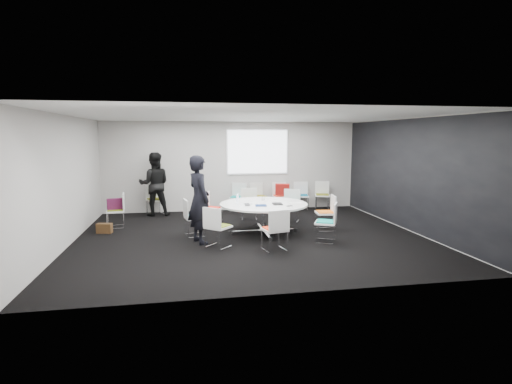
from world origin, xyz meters
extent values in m
cube|color=black|center=(0.00, 0.00, -0.02)|extent=(8.00, 7.00, 0.04)
cube|color=white|center=(0.00, 0.00, 2.82)|extent=(8.00, 7.00, 0.04)
cube|color=#B7B2AD|center=(0.00, 3.52, 1.40)|extent=(8.00, 0.04, 2.80)
cube|color=#B7B2AD|center=(0.00, -3.52, 1.40)|extent=(8.00, 0.04, 2.80)
cube|color=#B7B2AD|center=(-4.02, 0.00, 1.40)|extent=(0.04, 7.00, 2.80)
cube|color=#B7B2AD|center=(4.02, 0.00, 1.40)|extent=(0.04, 7.00, 2.80)
cube|color=black|center=(3.99, 0.00, 1.40)|extent=(0.01, 6.94, 2.74)
cube|color=silver|center=(0.37, 0.31, 0.04)|extent=(0.90, 0.90, 0.08)
cylinder|color=silver|center=(0.37, 0.31, 0.36)|extent=(0.10, 0.10, 0.65)
cylinder|color=white|center=(0.37, 0.31, 0.71)|extent=(2.12, 2.12, 0.04)
cube|color=white|center=(0.80, 3.46, 1.85)|extent=(1.90, 0.03, 1.35)
cube|color=silver|center=(1.94, 0.30, 0.21)|extent=(0.46, 0.46, 0.42)
cube|color=white|center=(1.94, 0.30, 0.44)|extent=(0.49, 0.51, 0.04)
cube|color=#D45F11|center=(1.94, 0.30, 0.47)|extent=(0.42, 0.44, 0.03)
cube|color=white|center=(2.15, 0.27, 0.67)|extent=(0.09, 0.46, 0.42)
cube|color=silver|center=(1.36, 1.45, 0.21)|extent=(0.56, 0.56, 0.42)
cube|color=white|center=(1.36, 1.45, 0.44)|extent=(0.61, 0.60, 0.04)
cube|color=#078173|center=(1.36, 1.45, 0.47)|extent=(0.53, 0.52, 0.03)
cube|color=white|center=(1.45, 1.64, 0.67)|extent=(0.43, 0.24, 0.42)
cube|color=silver|center=(0.27, 1.87, 0.21)|extent=(0.45, 0.45, 0.42)
cube|color=white|center=(0.27, 1.87, 0.44)|extent=(0.49, 0.48, 0.04)
cube|color=#5E6F16|center=(0.27, 1.87, 0.47)|extent=(0.43, 0.41, 0.03)
cube|color=white|center=(0.29, 2.07, 0.67)|extent=(0.46, 0.07, 0.42)
cube|color=silver|center=(-0.82, 1.35, 0.21)|extent=(0.59, 0.59, 0.42)
cube|color=white|center=(-0.82, 1.35, 0.44)|extent=(0.63, 0.63, 0.04)
cube|color=red|center=(-0.82, 1.35, 0.47)|extent=(0.54, 0.55, 0.03)
cube|color=white|center=(-0.99, 1.47, 0.67)|extent=(0.30, 0.39, 0.42)
cube|color=silver|center=(-1.29, 0.29, 0.21)|extent=(0.49, 0.49, 0.42)
cube|color=white|center=(-1.29, 0.29, 0.44)|extent=(0.52, 0.54, 0.04)
cube|color=#0B757F|center=(-1.29, 0.29, 0.47)|extent=(0.45, 0.47, 0.03)
cube|color=white|center=(-1.49, 0.25, 0.67)|extent=(0.12, 0.46, 0.42)
cube|color=silver|center=(-0.83, -0.78, 0.21)|extent=(0.59, 0.59, 0.42)
cube|color=white|center=(-0.83, -0.78, 0.44)|extent=(0.64, 0.64, 0.04)
cube|color=olive|center=(-0.83, -0.78, 0.47)|extent=(0.55, 0.55, 0.03)
cube|color=white|center=(-0.97, -0.94, 0.67)|extent=(0.36, 0.34, 0.42)
cube|color=silver|center=(0.30, -1.23, 0.21)|extent=(0.51, 0.51, 0.42)
cube|color=white|center=(0.30, -1.23, 0.44)|extent=(0.55, 0.54, 0.04)
cube|color=red|center=(0.30, -1.23, 0.47)|extent=(0.48, 0.46, 0.03)
cube|color=white|center=(0.35, -1.43, 0.67)|extent=(0.46, 0.14, 0.42)
cube|color=silver|center=(1.56, -0.78, 0.21)|extent=(0.56, 0.56, 0.42)
cube|color=white|center=(1.56, -0.78, 0.44)|extent=(0.60, 0.61, 0.04)
cube|color=#098479|center=(1.56, -0.78, 0.47)|extent=(0.52, 0.53, 0.03)
cube|color=white|center=(1.75, -0.87, 0.67)|extent=(0.24, 0.43, 0.42)
cube|color=silver|center=(0.11, 3.14, 0.21)|extent=(0.54, 0.54, 0.42)
cube|color=white|center=(0.11, 3.14, 0.44)|extent=(0.59, 0.58, 0.04)
cube|color=#0A8782|center=(0.11, 3.14, 0.47)|extent=(0.51, 0.50, 0.03)
cube|color=white|center=(0.19, 3.34, 0.67)|extent=(0.44, 0.20, 0.42)
cube|color=silver|center=(0.80, 3.15, 0.21)|extent=(0.53, 0.53, 0.42)
cube|color=white|center=(0.80, 3.15, 0.44)|extent=(0.57, 0.56, 0.04)
cube|color=brown|center=(0.80, 3.15, 0.47)|extent=(0.50, 0.49, 0.03)
cube|color=white|center=(0.73, 3.35, 0.67)|extent=(0.45, 0.18, 0.42)
cube|color=silver|center=(1.49, 3.15, 0.21)|extent=(0.44, 0.44, 0.42)
cube|color=white|center=(1.49, 3.15, 0.44)|extent=(0.48, 0.46, 0.04)
cube|color=red|center=(1.49, 3.15, 0.47)|extent=(0.42, 0.40, 0.03)
cube|color=white|center=(1.49, 3.36, 0.67)|extent=(0.46, 0.05, 0.42)
cube|color=silver|center=(2.17, 3.15, 0.21)|extent=(0.49, 0.49, 0.42)
cube|color=white|center=(2.17, 3.15, 0.44)|extent=(0.53, 0.52, 0.04)
cube|color=#0B5879|center=(2.17, 3.15, 0.47)|extent=(0.46, 0.45, 0.03)
cube|color=white|center=(2.21, 3.36, 0.67)|extent=(0.46, 0.12, 0.42)
cube|color=silver|center=(2.88, 3.15, 0.21)|extent=(0.52, 0.52, 0.42)
cube|color=white|center=(2.88, 3.15, 0.44)|extent=(0.56, 0.55, 0.04)
cube|color=olive|center=(2.88, 3.15, 0.47)|extent=(0.49, 0.47, 0.03)
cube|color=white|center=(2.94, 3.35, 0.67)|extent=(0.45, 0.16, 0.42)
cube|color=silver|center=(-3.28, 1.53, 0.21)|extent=(0.47, 0.47, 0.42)
cube|color=white|center=(-3.28, 1.53, 0.44)|extent=(0.49, 0.51, 0.04)
cube|color=olive|center=(-3.28, 1.53, 0.47)|extent=(0.42, 0.44, 0.03)
cube|color=white|center=(-3.07, 1.56, 0.67)|extent=(0.09, 0.46, 0.42)
cube|color=silver|center=(-2.39, 3.15, 0.21)|extent=(0.55, 0.55, 0.42)
cube|color=white|center=(-2.39, 3.15, 0.44)|extent=(0.60, 0.59, 0.04)
cube|color=olive|center=(-2.39, 3.15, 0.47)|extent=(0.52, 0.51, 0.03)
cube|color=white|center=(-2.47, 3.34, 0.67)|extent=(0.44, 0.22, 0.42)
imported|color=black|center=(-1.20, -0.34, 0.97)|extent=(0.69, 0.83, 1.94)
imported|color=black|center=(-2.39, 3.00, 0.94)|extent=(0.94, 0.74, 1.88)
imported|color=#333338|center=(-0.01, 0.16, 0.74)|extent=(0.20, 0.30, 0.02)
cube|color=silver|center=(-0.26, 0.32, 0.86)|extent=(0.09, 0.29, 0.22)
cube|color=black|center=(0.67, 0.13, 0.74)|extent=(0.23, 0.31, 0.02)
cube|color=navy|center=(0.24, -0.03, 0.74)|extent=(0.28, 0.23, 0.03)
cube|color=silver|center=(0.83, 0.64, 0.73)|extent=(0.37, 0.35, 0.00)
cube|color=silver|center=(1.16, 0.25, 0.73)|extent=(0.30, 0.21, 0.00)
cylinder|color=white|center=(0.44, 0.71, 0.78)|extent=(0.08, 0.08, 0.09)
cube|color=black|center=(0.89, -0.17, 0.73)|extent=(0.16, 0.12, 0.01)
cube|color=#4D1433|center=(-3.28, 1.53, 0.62)|extent=(0.42, 0.24, 0.28)
cube|color=#402914|center=(-3.46, 0.95, 0.12)|extent=(0.39, 0.23, 0.24)
cube|color=#A31714|center=(1.49, 2.94, 0.70)|extent=(0.47, 0.28, 0.36)
camera|label=1|loc=(-1.49, -9.06, 2.35)|focal=28.00mm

